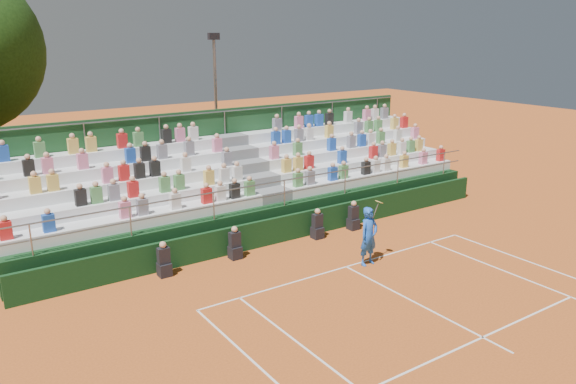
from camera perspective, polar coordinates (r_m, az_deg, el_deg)
ground at (r=19.15m, az=5.94°, el=-7.58°), size 90.00×90.00×0.00m
courtside_wall at (r=21.33m, az=0.45°, el=-3.54°), size 20.00×0.15×1.00m
line_officials at (r=20.39m, az=-1.49°, el=-4.55°), size 8.38×0.40×1.19m
grandstand at (r=23.77m, az=-3.95°, el=-0.04°), size 20.00×5.20×4.40m
tennis_player at (r=19.08m, az=8.21°, el=-4.46°), size 0.92×0.55×2.22m
floodlight_mast at (r=30.76m, az=-7.36°, el=9.90°), size 0.60×0.25×7.59m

